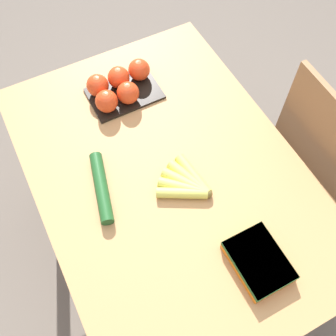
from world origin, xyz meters
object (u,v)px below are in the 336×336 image
Objects in this scene: chair at (321,169)px; tomato_pack at (119,86)px; carrot_bag at (259,261)px; banana_bunch at (187,184)px; cucumber_near at (101,187)px.

chair is 0.86m from tomato_pack.
carrot_bag is at bearing 6.86° from tomato_pack.
carrot_bag is at bearing 115.68° from chair.
tomato_pack reaches higher than banana_bunch.
carrot_bag is 0.75× the size of cucumber_near.
tomato_pack is at bearing 147.73° from cucumber_near.
carrot_bag is at bearing 35.60° from cucumber_near.
carrot_bag is (0.76, 0.09, -0.02)m from tomato_pack.
chair is 5.59× the size of banana_bunch.
banana_bunch is at bearing 65.75° from cucumber_near.
banana_bunch is at bearing 84.41° from chair.
carrot_bag is (0.31, 0.06, 0.01)m from banana_bunch.
cucumber_near is at bearing -32.27° from tomato_pack.
banana_bunch is 0.27m from cucumber_near.
chair is 3.97× the size of cucumber_near.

